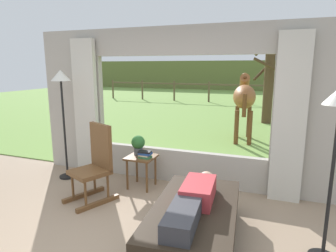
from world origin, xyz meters
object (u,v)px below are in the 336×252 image
side_table (141,162)px  horse (244,97)px  recliner_sofa (194,223)px  pasture_tree (269,81)px  reclining_person (194,199)px  potted_plant (138,144)px  floor_lamp_left (62,92)px  rocking_chair (95,164)px  book_stack (145,154)px

side_table → horse: size_ratio=0.29×
recliner_sofa → pasture_tree: (0.46, 7.53, 1.24)m
reclining_person → potted_plant: potted_plant is taller
floor_lamp_left → pasture_tree: 7.15m
rocking_chair → side_table: size_ratio=2.15×
potted_plant → floor_lamp_left: size_ratio=0.17×
reclining_person → floor_lamp_left: bearing=151.6°
reclining_person → side_table: bearing=129.9°
potted_plant → book_stack: bearing=-33.4°
recliner_sofa → side_table: size_ratio=3.41×
reclining_person → horse: horse is taller
side_table → book_stack: book_stack is taller
recliner_sofa → book_stack: (-1.11, 1.10, 0.36)m
recliner_sofa → side_table: bearing=131.1°
recliner_sofa → horse: horse is taller
rocking_chair → side_table: bearing=79.3°
rocking_chair → book_stack: (0.53, 0.57, 0.03)m
rocking_chair → horse: horse is taller
reclining_person → pasture_tree: 7.65m
rocking_chair → recliner_sofa: bearing=6.4°
potted_plant → floor_lamp_left: floor_lamp_left is taller
pasture_tree → potted_plant: bearing=-105.4°
rocking_chair → horse: (1.61, 4.33, 0.61)m
potted_plant → book_stack: size_ratio=1.54×
side_table → book_stack: (0.09, -0.05, 0.15)m
side_table → horse: bearing=72.5°
side_table → horse: horse is taller
rocking_chair → side_table: rocking_chair is taller
horse → pasture_tree: bearing=72.5°
recliner_sofa → rocking_chair: bearing=157.1°
rocking_chair → pasture_tree: pasture_tree is taller
horse → potted_plant: bearing=-115.9°
pasture_tree → floor_lamp_left: bearing=-115.5°
reclining_person → rocking_chair: bearing=155.5°
rocking_chair → book_stack: size_ratio=5.40×
side_table → book_stack: size_ratio=2.51×
reclining_person → potted_plant: size_ratio=4.49×
book_stack → pasture_tree: 6.68m
potted_plant → horse: (1.25, 3.65, 0.45)m
reclining_person → book_stack: bearing=128.9°
recliner_sofa → rocking_chair: (-1.64, 0.52, 0.33)m
side_table → floor_lamp_left: floor_lamp_left is taller
potted_plant → floor_lamp_left: 1.57m
book_stack → rocking_chair: bearing=-132.6°
floor_lamp_left → reclining_person: bearing=-23.2°
reclining_person → rocking_chair: rocking_chair is taller
book_stack → horse: bearing=74.0°
recliner_sofa → floor_lamp_left: floor_lamp_left is taller
reclining_person → potted_plant: bearing=130.4°
reclining_person → potted_plant: (-1.28, 1.26, 0.18)m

